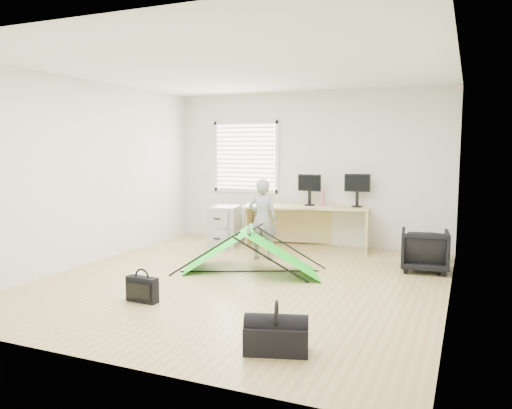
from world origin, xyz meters
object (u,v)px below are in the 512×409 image
at_px(person, 263,219).
at_px(storage_crate, 429,253).
at_px(monitor_left, 310,194).
at_px(laptop_bag, 142,289).
at_px(office_chair, 425,250).
at_px(monitor_right, 357,195).
at_px(filing_cabinet, 225,226).
at_px(desk, 305,227).
at_px(duffel_bag, 276,339).
at_px(kite, 249,251).
at_px(thermos, 322,199).

relative_size(person, storage_crate, 2.67).
distance_m(monitor_left, laptop_bag, 3.90).
bearing_deg(office_chair, laptop_bag, 38.45).
height_order(monitor_left, laptop_bag, monitor_left).
height_order(monitor_left, person, person).
bearing_deg(monitor_right, storage_crate, -26.11).
height_order(filing_cabinet, monitor_right, monitor_right).
bearing_deg(desk, duffel_bag, -87.48).
relative_size(monitor_right, storage_crate, 0.92).
xyz_separation_m(desk, laptop_bag, (-0.74, -3.67, -0.22)).
xyz_separation_m(monitor_left, storage_crate, (2.00, -0.33, -0.79)).
height_order(desk, kite, desk).
height_order(monitor_right, storage_crate, monitor_right).
bearing_deg(monitor_right, person, -136.43).
distance_m(thermos, duffel_bag, 4.57).
bearing_deg(person, monitor_left, -112.69).
xyz_separation_m(monitor_left, laptop_bag, (-0.79, -3.74, -0.78)).
bearing_deg(monitor_left, office_chair, -21.01).
distance_m(office_chair, duffel_bag, 3.56).
distance_m(person, laptop_bag, 2.60).
bearing_deg(monitor_left, storage_crate, -3.68).
height_order(storage_crate, duffel_bag, storage_crate).
bearing_deg(office_chair, monitor_right, -49.50).
xyz_separation_m(monitor_left, thermos, (0.23, -0.01, -0.07)).
height_order(kite, duffel_bag, kite).
xyz_separation_m(person, storage_crate, (2.38, 0.88, -0.49)).
height_order(monitor_right, kite, monitor_right).
relative_size(desk, thermos, 8.36).
bearing_deg(monitor_right, monitor_left, -176.34).
xyz_separation_m(monitor_left, duffel_bag, (1.09, -4.44, -0.80)).
height_order(desk, laptop_bag, desk).
distance_m(desk, person, 1.22).
distance_m(kite, storage_crate, 2.82).
bearing_deg(monitor_left, laptop_bag, -96.15).
distance_m(monitor_left, monitor_right, 0.81).
bearing_deg(storage_crate, monitor_left, 170.57).
bearing_deg(laptop_bag, storage_crate, 53.84).
distance_m(monitor_right, laptop_bag, 4.25).
xyz_separation_m(desk, filing_cabinet, (-1.33, -0.43, -0.01)).
bearing_deg(duffel_bag, monitor_left, 86.81).
bearing_deg(kite, person, 75.45).
xyz_separation_m(person, duffel_bag, (1.46, -3.23, -0.51)).
relative_size(thermos, kite, 0.13).
distance_m(filing_cabinet, storage_crate, 3.39).
xyz_separation_m(thermos, kite, (-0.46, -2.03, -0.55)).
distance_m(monitor_right, kite, 2.48).
relative_size(monitor_left, monitor_right, 0.97).
height_order(thermos, duffel_bag, thermos).
distance_m(desk, office_chair, 2.25).
relative_size(monitor_right, office_chair, 0.67).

